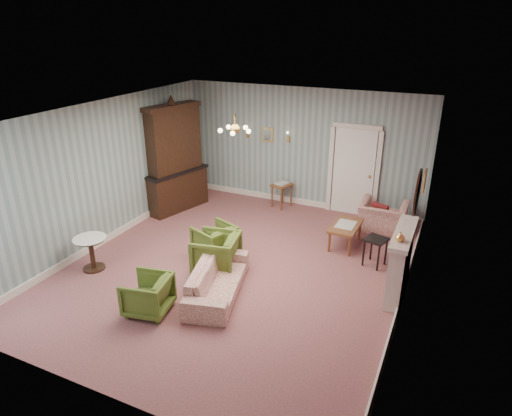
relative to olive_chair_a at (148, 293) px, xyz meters
The scene contains 27 objects.
floor 1.98m from the olive_chair_a, 70.27° to the left, with size 7.00×7.00×0.00m, color #905453.
ceiling 3.21m from the olive_chair_a, 70.27° to the left, with size 7.00×7.00×0.00m, color white.
wall_back 5.49m from the olive_chair_a, 82.97° to the left, with size 6.00×6.00×0.00m, color gray.
wall_front 2.10m from the olive_chair_a, 68.42° to the right, with size 6.00×6.00×0.00m, color gray.
wall_left 3.17m from the olive_chair_a, 141.91° to the left, with size 7.00×7.00×0.00m, color gray.
wall_right 4.24m from the olive_chair_a, 26.65° to the left, with size 7.00×7.00×0.00m, color gray.
wall_right_floral 4.23m from the olive_chair_a, 26.74° to the left, with size 7.00×7.00×0.00m, color #B75B75.
door 5.69m from the olive_chair_a, 69.71° to the left, with size 1.12×0.12×2.16m, color white, non-canonical shape.
olive_chair_a is the anchor object (origin of this frame).
olive_chair_b 1.61m from the olive_chair_a, 77.36° to the left, with size 0.78×0.73×0.80m, color #526824.
olive_chair_c 2.08m from the olive_chair_a, 89.13° to the left, with size 0.69×0.65×0.71m, color #526824.
sofa_chintz 1.19m from the olive_chair_a, 51.00° to the left, with size 1.85×0.54×0.72m, color #A24145.
wingback_chair 5.44m from the olive_chair_a, 58.73° to the left, with size 1.00×0.65×0.87m, color #A24145.
dresser 4.41m from the olive_chair_a, 117.66° to the left, with size 0.56×1.63×2.71m, color black, non-canonical shape.
fireplace 4.18m from the olive_chair_a, 32.43° to the left, with size 0.30×1.40×1.16m, color beige, non-canonical shape.
mantel_vase 4.05m from the olive_chair_a, 27.69° to the left, with size 0.15×0.15×0.15m, color gold.
oval_mirror 4.51m from the olive_chair_a, 31.71° to the left, with size 0.04×0.76×0.84m, color white, non-canonical shape.
framed_print 5.25m from the olive_chair_a, 44.66° to the left, with size 0.04×0.34×0.42m, color gold, non-canonical shape.
coffee_table 4.22m from the olive_chair_a, 57.55° to the left, with size 0.52×0.94×0.48m, color brown, non-canonical shape.
side_table_black 4.22m from the olive_chair_a, 45.16° to the left, with size 0.38×0.38×0.57m, color black, non-canonical shape.
pedestal_table 1.89m from the olive_chair_a, 159.62° to the left, with size 0.60×0.60×0.65m, color black, non-canonical shape.
nesting_table 4.99m from the olive_chair_a, 86.63° to the left, with size 0.38×0.49×0.64m, color brown, non-canonical shape.
gilt_mirror_back 5.47m from the olive_chair_a, 92.61° to the left, with size 0.28×0.06×0.36m, color gold, non-canonical shape.
sconce_left 5.50m from the olive_chair_a, 98.53° to the left, with size 0.16×0.12×0.30m, color gold, non-canonical shape.
sconce_right 5.46m from the olive_chair_a, 86.66° to the left, with size 0.16×0.12×0.30m, color gold, non-canonical shape.
chandelier 3.00m from the olive_chair_a, 70.27° to the left, with size 0.56×0.56×0.36m, color gold, non-canonical shape.
burgundy_cushion 5.29m from the olive_chair_a, 58.35° to the left, with size 0.38×0.10×0.38m, color maroon.
Camera 1 is at (3.44, -6.62, 4.35)m, focal length 31.72 mm.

